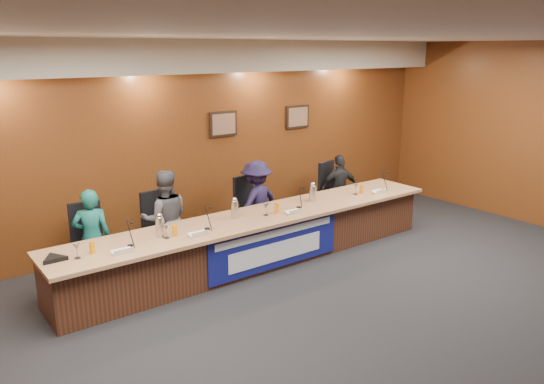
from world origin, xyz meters
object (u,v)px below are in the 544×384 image
Objects in this scene: office_chair_a at (91,249)px; carafe_right at (312,193)px; office_chair_b at (163,233)px; speakerphone at (54,259)px; panelist_d at (339,189)px; panelist_c at (257,203)px; panelist_a at (92,238)px; office_chair_d at (335,195)px; banner at (276,246)px; carafe_mid at (234,210)px; dais_body at (259,240)px; office_chair_c at (253,213)px; panelist_b at (165,219)px; carafe_left at (160,227)px.

office_chair_a is 1.98× the size of carafe_right.
office_chair_b is 1.50× the size of speakerphone.
panelist_c is at bearing 17.07° from panelist_d.
office_chair_a is 1.00× the size of office_chair_b.
panelist_a is 2.76× the size of office_chair_d.
carafe_right is at bearing 23.47° from banner.
panelist_c reaches higher than carafe_right.
carafe_right is (-1.20, -0.73, 0.39)m from office_chair_d.
office_chair_a is 1.91× the size of carafe_mid.
dais_body is 4.53× the size of panelist_a.
office_chair_d is (1.83, 0.00, 0.00)m from office_chair_c.
carafe_mid is 0.78× the size of speakerphone.
carafe_right is (3.27, -0.73, 0.39)m from office_chair_a.
office_chair_c is (2.64, 0.10, -0.18)m from panelist_a.
banner is at bearing 174.94° from panelist_a.
carafe_mid is at bearing 24.69° from panelist_c.
panelist_a is 2.65m from office_chair_c.
panelist_c is at bearing 67.82° from banner.
panelist_a is at bearing 162.68° from dais_body.
panelist_c is 0.22m from office_chair_c.
panelist_b is 2.98× the size of office_chair_a.
carafe_left is (-2.01, -0.82, 0.40)m from office_chair_c.
panelist_d is at bearing 25.80° from banner.
panelist_d reaches higher than office_chair_a.
panelist_d is 2.75m from carafe_mid.
speakerphone is at bearing -177.34° from office_chair_c.
panelist_d is 5.19m from speakerphone.
panelist_c reaches higher than panelist_a.
panelist_c is 1.07m from carafe_mid.
panelist_a reaches higher than office_chair_b.
carafe_left is at bearing 179.68° from office_chair_d.
panelist_a is 0.99m from carafe_left.
banner is 2.50m from office_chair_a.
carafe_mid is at bearing 158.62° from panelist_b.
carafe_left is at bearing -178.56° from dais_body.
office_chair_d is at bearing -5.70° from office_chair_b.
speakerphone is (-3.31, -0.82, 0.30)m from office_chair_c.
office_chair_b is 1.93m from speakerphone.
panelist_b is 2.98× the size of office_chair_b.
office_chair_d is at bearing -11.29° from office_chair_c.
panelist_d is 2.58× the size of office_chair_d.
carafe_left reaches higher than office_chair_a.
panelist_d is at bearing -7.38° from office_chair_b.
banner is at bearing 55.00° from panelist_c.
panelist_d is 4.47m from office_chair_a.
carafe_left is (-0.42, -0.72, 0.16)m from panelist_b.
office_chair_b is at bearing 63.24° from carafe_left.
office_chair_a is at bearing 151.35° from banner.
panelist_b is 1.08m from office_chair_a.
panelist_c is (0.45, 1.10, 0.30)m from banner.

